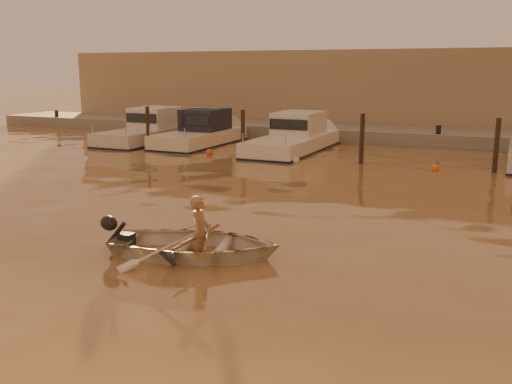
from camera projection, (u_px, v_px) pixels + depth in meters
The scene contains 19 objects.
ground_plane at pixel (188, 273), 10.70m from camera, with size 160.00×160.00×0.00m, color brown.
dinghy at pixel (195, 245), 11.64m from camera, with size 2.50×3.49×0.72m, color white.
person at pixel (200, 233), 11.57m from camera, with size 0.57×0.38×1.57m, color #A37851.
outboard_motor at pixel (126, 239), 11.88m from camera, with size 0.90×0.40×0.70m, color black, non-canonical shape.
oar_port at pixel (207, 237), 11.56m from camera, with size 0.06×0.06×2.10m, color brown.
oar_starboard at pixel (198, 236), 11.59m from camera, with size 0.06×0.06×2.10m, color brown.
moored_boat_0 at pixel (149, 130), 29.64m from camera, with size 2.38×7.53×1.75m, color beige, non-canonical shape.
moored_boat_1 at pixel (200, 132), 28.42m from camera, with size 2.32×6.89×1.75m, color beige, non-canonical shape.
moored_boat_2 at pixel (293, 137), 26.40m from camera, with size 2.38×7.94×1.75m, color white, non-canonical shape.
piling_0 at pixel (148, 130), 27.02m from camera, with size 0.18×0.18×2.20m, color #2D2319.
piling_1 at pixel (243, 135), 25.00m from camera, with size 0.18×0.18×2.20m, color #2D2319.
piling_2 at pixel (362, 141), 22.86m from camera, with size 0.18×0.18×2.20m, color #2D2319.
piling_3 at pixel (496, 148), 20.84m from camera, with size 0.18×0.18×2.20m, color #2D2319.
fender_a at pixel (129, 147), 27.19m from camera, with size 0.30×0.30×0.30m, color white.
fender_b at pixel (209, 152), 25.33m from camera, with size 0.30×0.30×0.30m, color #E9501B.
fender_c at pixel (296, 161), 23.10m from camera, with size 0.30×0.30×0.30m, color silver.
fender_d at pixel (435, 168), 21.34m from camera, with size 0.30×0.30×0.30m, color orange.
quay at pixel (401, 139), 29.79m from camera, with size 52.00×4.00×1.00m, color gray.
waterfront_building at pixel (420, 91), 34.20m from camera, with size 46.00×7.00×4.80m, color #9E8466.
Camera 1 is at (5.34, -8.69, 3.78)m, focal length 40.00 mm.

